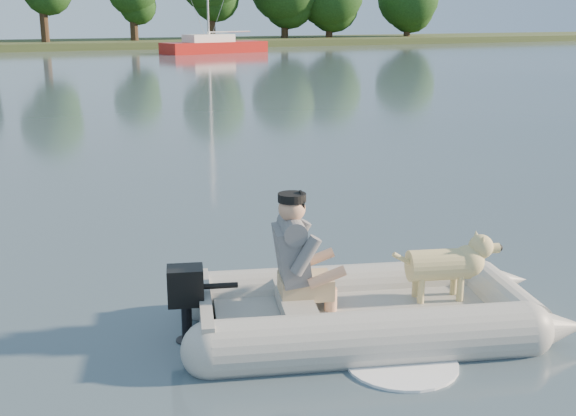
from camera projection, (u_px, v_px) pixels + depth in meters
name	position (u px, v px, depth m)	size (l,w,h in m)	color
water	(371.00, 356.00, 6.51)	(160.00, 160.00, 0.00)	slate
dinghy	(372.00, 268.00, 6.91)	(5.08, 3.80, 1.47)	#9C9C97
man	(294.00, 250.00, 6.81)	(0.77, 0.66, 1.15)	slate
dog	(439.00, 270.00, 7.08)	(1.00, 0.35, 0.66)	tan
outboard_motor	(186.00, 308.00, 6.74)	(0.44, 0.31, 0.84)	black
sailboat	(214.00, 46.00, 55.37)	(8.70, 4.45, 11.47)	#A51712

